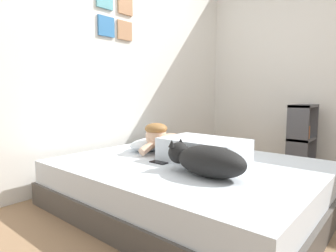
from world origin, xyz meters
name	(u,v)px	position (x,y,z in m)	size (l,w,h in m)	color
ground_plane	(227,205)	(0.00, 0.00, 0.00)	(12.05, 12.05, 0.00)	#8C6B4C
back_wall	(113,58)	(0.00, 1.38, 1.25)	(4.02, 0.12, 2.50)	silver
side_wall_right	(294,66)	(2.06, 0.16, 1.25)	(0.10, 5.65, 2.50)	silver
bed	(188,184)	(-0.20, 0.24, 0.17)	(1.56, 1.95, 0.35)	#4C4742
pillow	(153,144)	(-0.02, 0.79, 0.41)	(0.52, 0.32, 0.11)	silver
person_lying	(189,146)	(-0.12, 0.29, 0.46)	(0.43, 0.92, 0.27)	silver
dog	(206,160)	(-0.43, -0.08, 0.46)	(0.26, 0.57, 0.21)	black
coffee_cup	(181,147)	(0.08, 0.53, 0.39)	(0.12, 0.09, 0.07)	white
cell_phone	(159,162)	(-0.38, 0.39, 0.36)	(0.07, 0.14, 0.01)	black
bookshelf	(302,135)	(1.69, -0.08, 0.38)	(0.45, 0.24, 0.75)	#4C4C51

